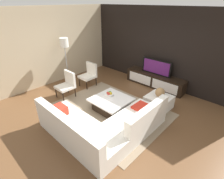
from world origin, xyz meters
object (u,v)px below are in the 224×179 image
object	(u,v)px
media_console	(155,80)
decorative_ball	(160,92)
sectional_couch	(102,126)
television	(156,67)
fruit_bowl	(109,94)
accent_chair_far	(89,73)
accent_chair_near	(67,83)
floor_lamp	(64,46)
coffee_table	(111,104)
ottoman	(159,102)

from	to	relation	value
media_console	decorative_ball	distance (m)	1.54
media_console	sectional_couch	world-z (taller)	sectional_couch
television	fruit_bowl	world-z (taller)	television
accent_chair_far	media_console	bearing A→B (deg)	32.72
sectional_couch	fruit_bowl	xyz separation A→B (m)	(-0.79, 1.04, 0.16)
sectional_couch	decorative_ball	xyz separation A→B (m)	(0.36, 2.01, 0.27)
media_console	accent_chair_near	world-z (taller)	accent_chair_near
television	floor_lamp	size ratio (longest dim) A/B	0.65
television	coffee_table	size ratio (longest dim) A/B	1.10
ottoman	fruit_bowl	xyz separation A→B (m)	(-1.15, -0.96, 0.24)
fruit_bowl	decorative_ball	world-z (taller)	decorative_ball
ottoman	accent_chair_far	xyz separation A→B (m)	(-2.76, -0.39, 0.29)
television	media_console	bearing A→B (deg)	-90.00
coffee_table	accent_chair_near	world-z (taller)	accent_chair_near
media_console	ottoman	distance (m)	1.51
television	ottoman	size ratio (longest dim) A/B	1.64
sectional_couch	decorative_ball	world-z (taller)	sectional_couch
coffee_table	decorative_ball	bearing A→B (deg)	47.39
television	sectional_couch	distance (m)	3.32
coffee_table	fruit_bowl	size ratio (longest dim) A/B	3.74
accent_chair_near	accent_chair_far	size ratio (longest dim) A/B	1.00
media_console	ottoman	bearing A→B (deg)	-54.55
accent_chair_far	television	bearing A→B (deg)	32.73
coffee_table	accent_chair_far	size ratio (longest dim) A/B	1.20
accent_chair_far	sectional_couch	bearing A→B (deg)	-42.01
coffee_table	sectional_couch	bearing A→B (deg)	-56.96
accent_chair_near	television	bearing A→B (deg)	47.38
ottoman	decorative_ball	xyz separation A→B (m)	(0.00, 0.00, 0.34)
ottoman	media_console	bearing A→B (deg)	125.45
television	decorative_ball	xyz separation A→B (m)	(0.88, -1.23, -0.24)
accent_chair_near	fruit_bowl	distance (m)	1.56
television	decorative_ball	size ratio (longest dim) A/B	4.12
accent_chair_far	ottoman	bearing A→B (deg)	0.03
coffee_table	ottoman	size ratio (longest dim) A/B	1.50
television	ottoman	bearing A→B (deg)	-54.56
accent_chair_near	ottoman	xyz separation A→B (m)	(2.63, 1.46, -0.29)
coffee_table	floor_lamp	bearing A→B (deg)	175.66
television	ottoman	world-z (taller)	television
sectional_couch	floor_lamp	world-z (taller)	floor_lamp
ottoman	floor_lamp	bearing A→B (deg)	-165.94
accent_chair_near	floor_lamp	world-z (taller)	floor_lamp
ottoman	decorative_ball	world-z (taller)	decorative_ball
television	coffee_table	world-z (taller)	television
television	accent_chair_far	world-z (taller)	television
floor_lamp	fruit_bowl	bearing A→B (deg)	-2.25
floor_lamp	decorative_ball	bearing A→B (deg)	14.06
media_console	television	distance (m)	0.53
accent_chair_near	ottoman	bearing A→B (deg)	19.49
sectional_couch	television	bearing A→B (deg)	99.02
ottoman	fruit_bowl	world-z (taller)	fruit_bowl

